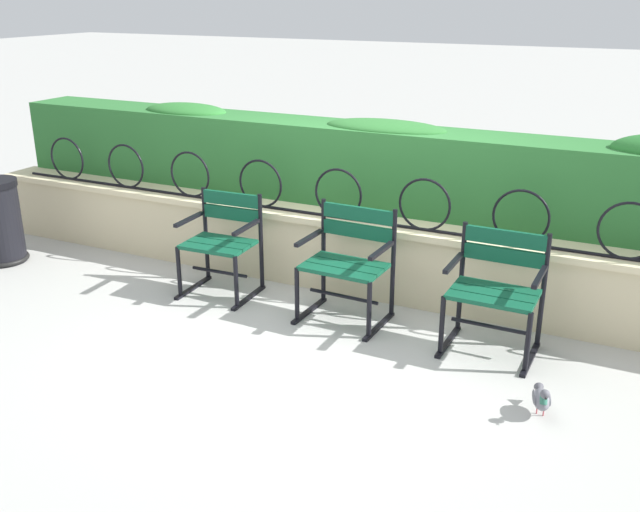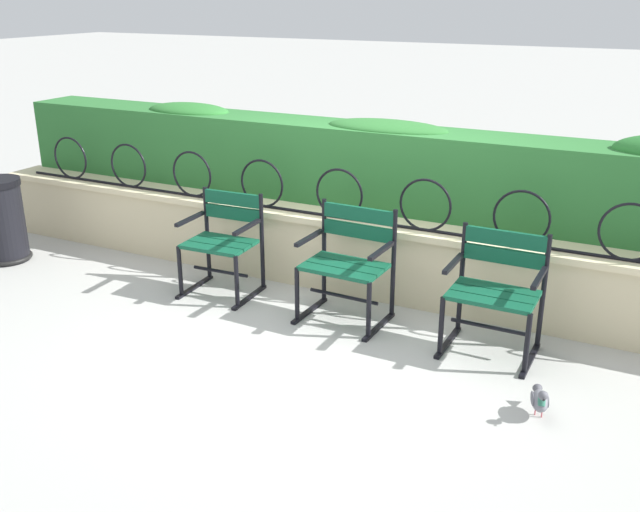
% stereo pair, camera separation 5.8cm
% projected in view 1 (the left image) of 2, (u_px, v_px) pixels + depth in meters
% --- Properties ---
extents(ground_plane, '(60.00, 60.00, 0.00)m').
position_uv_depth(ground_plane, '(315.00, 328.00, 5.38)').
color(ground_plane, '#ADADA8').
extents(stone_wall, '(7.71, 0.41, 0.63)m').
position_uv_depth(stone_wall, '(359.00, 254.00, 5.98)').
color(stone_wall, beige).
rests_on(stone_wall, ground).
extents(iron_arch_fence, '(7.16, 0.02, 0.42)m').
position_uv_depth(iron_arch_fence, '(340.00, 197.00, 5.80)').
color(iron_arch_fence, black).
rests_on(iron_arch_fence, stone_wall).
extents(hedge_row, '(7.55, 0.53, 0.80)m').
position_uv_depth(hedge_row, '(386.00, 164.00, 6.09)').
color(hedge_row, '#2D7033').
rests_on(hedge_row, stone_wall).
extents(park_chair_left, '(0.60, 0.54, 0.83)m').
position_uv_depth(park_chair_left, '(223.00, 240.00, 5.90)').
color(park_chair_left, '#0F4C33').
rests_on(park_chair_left, ground).
extents(park_chair_centre, '(0.66, 0.54, 0.87)m').
position_uv_depth(park_chair_centre, '(348.00, 260.00, 5.42)').
color(park_chair_centre, '#0F4C33').
rests_on(park_chair_centre, ground).
extents(park_chair_right, '(0.62, 0.52, 0.85)m').
position_uv_depth(park_chair_right, '(496.00, 287.00, 4.93)').
color(park_chair_right, '#0F4C33').
rests_on(park_chair_right, ground).
extents(pigeon_near_chairs, '(0.15, 0.29, 0.22)m').
position_uv_depth(pigeon_near_chairs, '(542.00, 398.00, 4.25)').
color(pigeon_near_chairs, slate).
rests_on(pigeon_near_chairs, ground).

